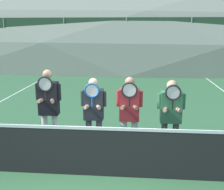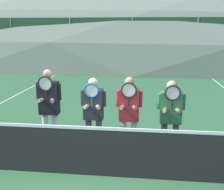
# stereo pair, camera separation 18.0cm
# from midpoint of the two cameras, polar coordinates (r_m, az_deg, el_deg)

# --- Properties ---
(ground_plane) EXTENTS (120.00, 120.00, 0.00)m
(ground_plane) POSITION_cam_midpoint_polar(r_m,az_deg,el_deg) (5.53, -3.24, -16.08)
(ground_plane) COLOR #2D5B38
(hill_distant) EXTENTS (142.78, 79.32, 27.76)m
(hill_distant) POSITION_cam_midpoint_polar(r_m,az_deg,el_deg) (55.27, 4.38, 10.65)
(hill_distant) COLOR gray
(hill_distant) RESTS_ON ground_plane
(clubhouse_building) EXTENTS (17.41, 5.50, 4.06)m
(clubhouse_building) POSITION_cam_midpoint_polar(r_m,az_deg,el_deg) (23.24, 1.86, 11.85)
(clubhouse_building) COLOR #9EA3A8
(clubhouse_building) RESTS_ON ground_plane
(fence_back) EXTENTS (22.13, 0.06, 3.31)m
(fence_back) POSITION_cam_midpoint_polar(r_m,az_deg,el_deg) (16.72, 2.61, 9.82)
(fence_back) COLOR gray
(fence_back) RESTS_ON ground_plane
(tennis_net) EXTENTS (12.06, 0.09, 1.08)m
(tennis_net) POSITION_cam_midpoint_polar(r_m,az_deg,el_deg) (5.30, -3.31, -11.34)
(tennis_net) COLOR gray
(tennis_net) RESTS_ON ground_plane
(player_leftmost) EXTENTS (0.56, 0.34, 1.88)m
(player_leftmost) POSITION_cam_midpoint_polar(r_m,az_deg,el_deg) (6.20, -13.54, -2.15)
(player_leftmost) COLOR white
(player_leftmost) RESTS_ON ground_plane
(player_center_left) EXTENTS (0.55, 0.34, 1.72)m
(player_center_left) POSITION_cam_midpoint_polar(r_m,az_deg,el_deg) (5.97, -4.62, -3.31)
(player_center_left) COLOR #56565B
(player_center_left) RESTS_ON ground_plane
(player_center_right) EXTENTS (0.54, 0.34, 1.76)m
(player_center_right) POSITION_cam_midpoint_polar(r_m,az_deg,el_deg) (5.82, 2.66, -3.44)
(player_center_right) COLOR white
(player_center_right) RESTS_ON ground_plane
(player_rightmost) EXTENTS (0.57, 0.34, 1.71)m
(player_rightmost) POSITION_cam_midpoint_polar(r_m,az_deg,el_deg) (5.89, 11.02, -3.59)
(player_rightmost) COLOR #56565B
(player_rightmost) RESTS_ON ground_plane
(car_far_left) EXTENTS (4.21, 1.97, 1.82)m
(car_far_left) POSITION_cam_midpoint_polar(r_m,az_deg,el_deg) (20.35, -14.82, 7.99)
(car_far_left) COLOR #285638
(car_far_left) RESTS_ON ground_plane
(car_left_of_center) EXTENTS (4.52, 1.91, 1.77)m
(car_left_of_center) POSITION_cam_midpoint_polar(r_m,az_deg,el_deg) (19.20, -1.16, 8.06)
(car_left_of_center) COLOR #B2B7BC
(car_left_of_center) RESTS_ON ground_plane
(car_center) EXTENTS (4.27, 1.94, 1.88)m
(car_center) POSITION_cam_midpoint_polar(r_m,az_deg,el_deg) (19.19, 13.43, 7.83)
(car_center) COLOR black
(car_center) RESTS_ON ground_plane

